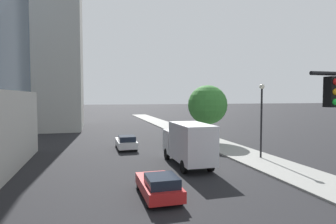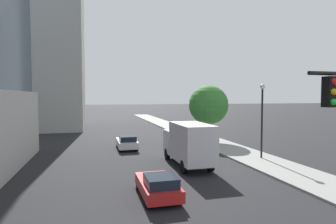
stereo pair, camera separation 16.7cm
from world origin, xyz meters
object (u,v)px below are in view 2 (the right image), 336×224
object	(u,v)px
street_lamp	(262,110)
street_tree	(208,105)
box_truck	(189,143)
car_white	(127,142)
construction_building	(42,30)
car_red	(158,185)

from	to	relation	value
street_lamp	street_tree	bearing A→B (deg)	95.05
street_lamp	box_truck	xyz separation A→B (m)	(-6.90, -0.62, -2.42)
street_tree	car_white	bearing A→B (deg)	-169.46
construction_building	street_tree	size ratio (longest dim) A/B	6.08
street_tree	car_white	world-z (taller)	street_tree
construction_building	car_red	world-z (taller)	construction_building
street_tree	car_red	xyz separation A→B (m)	(-9.88, -16.46, -3.81)
car_red	box_truck	distance (m)	7.34
street_lamp	car_red	size ratio (longest dim) A/B	1.54
car_white	car_red	distance (m)	14.63
street_lamp	street_tree	distance (m)	9.73
construction_building	street_tree	distance (m)	32.52
car_red	construction_building	bearing A→B (deg)	107.12
car_white	box_truck	xyz separation A→B (m)	(3.84, -8.48, 1.14)
construction_building	car_white	world-z (taller)	construction_building
construction_building	box_truck	size ratio (longest dim) A/B	5.97
street_lamp	car_red	bearing A→B (deg)	-147.76
car_white	box_truck	size ratio (longest dim) A/B	0.64
car_red	car_white	bearing A→B (deg)	90.00
car_white	car_red	world-z (taller)	car_white
construction_building	street_lamp	world-z (taller)	construction_building
car_red	box_truck	bearing A→B (deg)	58.02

